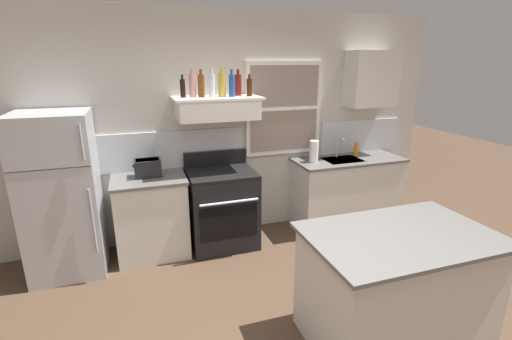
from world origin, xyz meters
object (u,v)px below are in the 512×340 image
(bottle_clear_tall, at_px, (212,85))
(dish_soap_bottle, at_px, (356,149))
(bottle_balsamic_dark, at_px, (183,88))
(bottle_amber_wine, at_px, (201,85))
(bottle_brown_stout, at_px, (249,87))
(bottle_red_label_wine, at_px, (238,85))
(paper_towel_roll, at_px, (314,151))
(toaster, at_px, (148,168))
(refrigerator, at_px, (62,195))
(bottle_champagne_gold_foil, at_px, (222,84))
(bottle_rose_pink, at_px, (192,85))
(kitchen_island, at_px, (395,287))
(bottle_blue_liqueur, at_px, (232,85))
(stove_range, at_px, (222,208))

(bottle_clear_tall, distance_m, dish_soap_bottle, 2.13)
(bottle_balsamic_dark, height_order, bottle_amber_wine, bottle_amber_wine)
(bottle_brown_stout, height_order, dish_soap_bottle, bottle_brown_stout)
(bottle_red_label_wine, bearing_deg, paper_towel_roll, -6.94)
(toaster, bearing_deg, refrigerator, -172.73)
(refrigerator, bearing_deg, bottle_amber_wine, 6.10)
(bottle_red_label_wine, distance_m, dish_soap_bottle, 1.84)
(bottle_champagne_gold_foil, distance_m, paper_towel_roll, 1.41)
(bottle_amber_wine, height_order, bottle_clear_tall, bottle_clear_tall)
(bottle_rose_pink, height_order, bottle_brown_stout, bottle_rose_pink)
(refrigerator, height_order, toaster, refrigerator)
(toaster, relative_size, bottle_balsamic_dark, 1.24)
(bottle_red_label_wine, bearing_deg, bottle_clear_tall, -164.14)
(bottle_rose_pink, bearing_deg, toaster, -173.64)
(bottle_brown_stout, bearing_deg, kitchen_island, -74.77)
(bottle_blue_liqueur, distance_m, bottle_brown_stout, 0.20)
(refrigerator, height_order, stove_range, refrigerator)
(refrigerator, xyz_separation_m, bottle_champagne_gold_foil, (1.70, 0.09, 1.05))
(bottle_champagne_gold_foil, bearing_deg, bottle_brown_stout, -4.96)
(toaster, height_order, kitchen_island, toaster)
(bottle_champagne_gold_foil, relative_size, dish_soap_bottle, 1.76)
(bottle_blue_liqueur, bearing_deg, bottle_champagne_gold_foil, 168.42)
(bottle_amber_wine, bearing_deg, bottle_clear_tall, -35.82)
(bottle_clear_tall, relative_size, dish_soap_bottle, 1.71)
(dish_soap_bottle, relative_size, kitchen_island, 0.13)
(bottle_amber_wine, bearing_deg, stove_range, -40.39)
(stove_range, bearing_deg, bottle_brown_stout, 6.71)
(refrigerator, height_order, kitchen_island, refrigerator)
(bottle_champagne_gold_foil, distance_m, bottle_brown_stout, 0.31)
(refrigerator, xyz_separation_m, paper_towel_roll, (2.85, 0.06, 0.21))
(kitchen_island, bearing_deg, bottle_blue_liqueur, 110.40)
(bottle_amber_wine, distance_m, kitchen_island, 2.73)
(bottle_champagne_gold_foil, bearing_deg, bottle_balsamic_dark, 171.19)
(toaster, bearing_deg, dish_soap_bottle, 1.10)
(stove_range, height_order, bottle_balsamic_dark, bottle_balsamic_dark)
(toaster, height_order, paper_towel_roll, paper_towel_roll)
(bottle_rose_pink, xyz_separation_m, kitchen_island, (1.15, -2.09, -1.41))
(refrigerator, bearing_deg, dish_soap_bottle, 2.60)
(bottle_blue_liqueur, bearing_deg, paper_towel_roll, -0.54)
(refrigerator, relative_size, toaster, 5.60)
(bottle_rose_pink, distance_m, bottle_blue_liqueur, 0.43)
(toaster, bearing_deg, kitchen_island, -50.09)
(kitchen_island, bearing_deg, refrigerator, 143.05)
(bottle_rose_pink, xyz_separation_m, paper_towel_roll, (1.45, -0.11, -0.83))
(bottle_blue_liqueur, relative_size, kitchen_island, 0.21)
(toaster, height_order, bottle_champagne_gold_foil, bottle_champagne_gold_foil)
(toaster, xyz_separation_m, bottle_champagne_gold_foil, (0.85, -0.02, 0.87))
(kitchen_island, bearing_deg, toaster, 129.91)
(toaster, xyz_separation_m, paper_towel_roll, (1.99, -0.05, 0.04))
(bottle_red_label_wine, bearing_deg, bottle_balsamic_dark, -178.36)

